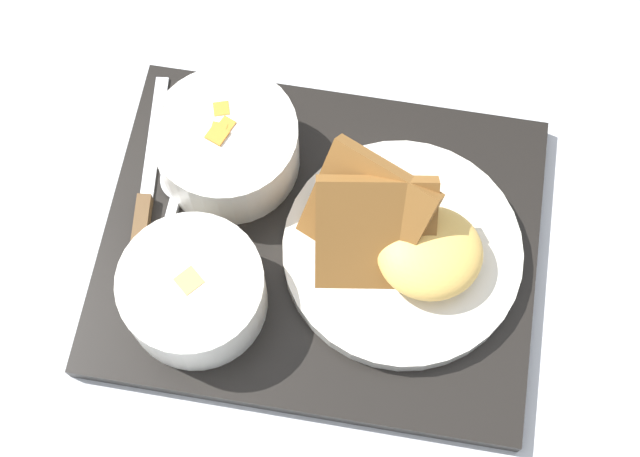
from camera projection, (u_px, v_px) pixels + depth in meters
ground_plane at (320, 248)px, 0.83m from camera, size 4.00×4.00×0.00m
serving_tray at (320, 244)px, 0.82m from camera, size 0.42×0.35×0.02m
bowl_salad at (227, 144)px, 0.81m from camera, size 0.13×0.13×0.06m
bowl_soup at (193, 290)px, 0.76m from camera, size 0.12×0.12×0.06m
plate_main at (401, 245)px, 0.78m from camera, size 0.21×0.21×0.09m
knife at (145, 203)px, 0.82m from camera, size 0.05×0.20×0.01m
spoon at (176, 197)px, 0.82m from camera, size 0.04×0.15×0.01m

